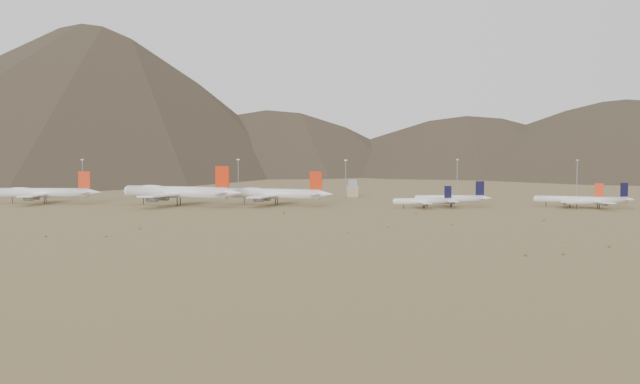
# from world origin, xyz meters

# --- Properties ---
(ground) EXTENTS (3000.00, 3000.00, 0.00)m
(ground) POSITION_xyz_m (0.00, 0.00, 0.00)
(ground) COLOR #9B8550
(ground) RESTS_ON ground
(mountain_ridge) EXTENTS (4400.00, 1000.00, 300.00)m
(mountain_ridge) POSITION_xyz_m (0.00, 900.00, 150.00)
(mountain_ridge) COLOR #453929
(mountain_ridge) RESTS_ON ground
(widebody_west) EXTENTS (66.21, 50.75, 19.65)m
(widebody_west) POSITION_xyz_m (-153.86, 40.60, 6.78)
(widebody_west) COLOR white
(widebody_west) RESTS_ON ground
(widebody_centre) EXTENTS (76.77, 60.98, 23.58)m
(widebody_centre) POSITION_xyz_m (-68.92, 30.73, 8.13)
(widebody_centre) COLOR white
(widebody_centre) RESTS_ON ground
(widebody_east) EXTENTS (66.37, 52.54, 20.25)m
(widebody_east) POSITION_xyz_m (-12.59, 40.06, 6.98)
(widebody_east) COLOR white
(widebody_east) RESTS_ON ground
(narrowbody_a) EXTENTS (37.33, 27.41, 12.49)m
(narrowbody_a) POSITION_xyz_m (74.27, 24.89, 4.05)
(narrowbody_a) COLOR white
(narrowbody_a) RESTS_ON ground
(narrowbody_b) EXTENTS (44.88, 32.42, 14.82)m
(narrowbody_b) POSITION_xyz_m (90.37, 35.57, 4.81)
(narrowbody_b) COLOR white
(narrowbody_b) RESTS_ON ground
(narrowbody_c) EXTENTS (41.63, 30.75, 14.04)m
(narrowbody_c) POSITION_xyz_m (157.44, 37.49, 4.56)
(narrowbody_c) COLOR white
(narrowbody_c) RESTS_ON ground
(narrowbody_d) EXTENTS (42.03, 31.20, 14.30)m
(narrowbody_d) POSITION_xyz_m (171.36, 30.08, 4.64)
(narrowbody_d) COLOR white
(narrowbody_d) RESTS_ON ground
(control_tower) EXTENTS (8.00, 8.00, 12.00)m
(control_tower) POSITION_xyz_m (30.00, 120.00, 5.32)
(control_tower) COLOR tan
(control_tower) RESTS_ON ground
(mast_far_west) EXTENTS (2.00, 0.60, 25.70)m
(mast_far_west) POSITION_xyz_m (-158.58, 115.14, 14.20)
(mast_far_west) COLOR gray
(mast_far_west) RESTS_ON ground
(mast_west) EXTENTS (2.00, 0.60, 25.70)m
(mast_west) POSITION_xyz_m (-51.68, 131.95, 14.20)
(mast_west) COLOR gray
(mast_west) RESTS_ON ground
(mast_centre) EXTENTS (2.00, 0.60, 25.70)m
(mast_centre) POSITION_xyz_m (25.32, 114.34, 14.20)
(mast_centre) COLOR gray
(mast_centre) RESTS_ON ground
(mast_east) EXTENTS (2.00, 0.60, 25.70)m
(mast_east) POSITION_xyz_m (102.61, 143.17, 14.20)
(mast_east) COLOR gray
(mast_east) RESTS_ON ground
(mast_far_east) EXTENTS (2.00, 0.60, 25.70)m
(mast_far_east) POSITION_xyz_m (182.72, 132.12, 14.20)
(mast_far_east) COLOR gray
(mast_far_east) RESTS_ON ground
(desert_scrub) EXTENTS (443.64, 163.30, 0.93)m
(desert_scrub) POSITION_xyz_m (-3.37, -106.92, 0.36)
(desert_scrub) COLOR brown
(desert_scrub) RESTS_ON ground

